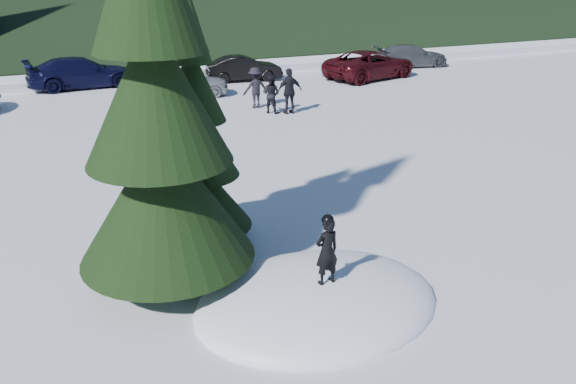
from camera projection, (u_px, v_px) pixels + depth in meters
name	position (u px, v px, depth m)	size (l,w,h in m)	color
ground	(317.00, 303.00, 10.00)	(200.00, 200.00, 0.00)	white
snow_mound	(317.00, 303.00, 10.00)	(4.48, 3.52, 0.96)	white
spruce_tall	(157.00, 111.00, 9.45)	(3.20, 3.20, 8.60)	#301C10
spruce_short	(196.00, 150.00, 11.47)	(2.20, 2.20, 5.37)	#301C10
child_skier	(327.00, 251.00, 9.51)	(0.44, 0.29, 1.22)	black
adult_0	(271.00, 94.00, 22.87)	(0.76, 0.59, 1.56)	black
adult_1	(290.00, 91.00, 22.70)	(1.08, 0.45, 1.84)	black
adult_2	(255.00, 88.00, 23.69)	(1.10, 0.63, 1.71)	black
car_3	(81.00, 72.00, 27.76)	(2.10, 5.17, 1.50)	black
car_4	(184.00, 82.00, 25.80)	(1.61, 4.01, 1.37)	gray
car_5	(244.00, 68.00, 29.50)	(1.38, 3.95, 1.30)	black
car_6	(370.00, 64.00, 30.11)	(2.48, 5.37, 1.49)	#3A0A0F
car_7	(411.00, 56.00, 33.73)	(1.84, 4.54, 1.32)	#484C50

